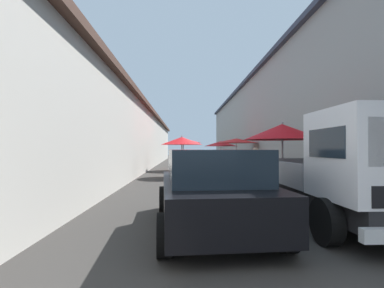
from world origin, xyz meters
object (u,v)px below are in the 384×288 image
object	(u,v)px
fruit_stall_near_right	(236,144)
parked_scooter	(267,172)
delivery_truck	(354,173)
fruit_stall_mid_lane	(183,145)
hatchback_car	(211,188)
fruit_stall_far_right	(181,145)
vendor_by_crates	(255,163)
fruit_stall_near_left	(281,139)
fruit_stall_far_left	(221,146)

from	to	relation	value
fruit_stall_near_right	parked_scooter	size ratio (longest dim) A/B	1.72
fruit_stall_near_right	delivery_truck	bearing A→B (deg)	177.85
fruit_stall_mid_lane	hatchback_car	world-z (taller)	fruit_stall_mid_lane
fruit_stall_far_right	vendor_by_crates	distance (m)	4.13
fruit_stall_mid_lane	vendor_by_crates	size ratio (longest dim) A/B	1.62
hatchback_car	vendor_by_crates	xyz separation A→B (m)	(6.81, -2.57, 0.12)
vendor_by_crates	parked_scooter	world-z (taller)	vendor_by_crates
fruit_stall_near_right	hatchback_car	size ratio (longest dim) A/B	0.72
fruit_stall_far_right	delivery_truck	bearing A→B (deg)	-161.77
fruit_stall_mid_lane	fruit_stall_near_right	bearing A→B (deg)	-90.67
fruit_stall_far_right	fruit_stall_mid_lane	distance (m)	4.31
fruit_stall_near_left	fruit_stall_mid_lane	size ratio (longest dim) A/B	0.95
fruit_stall_near_right	fruit_stall_far_right	xyz separation A→B (m)	(-4.27, 3.67, -0.11)
fruit_stall_mid_lane	parked_scooter	xyz separation A→B (m)	(-6.76, -3.65, -1.22)
fruit_stall_far_left	parked_scooter	size ratio (longest dim) A/B	1.53
vendor_by_crates	delivery_truck	bearing A→B (deg)	179.64
delivery_truck	fruit_stall_far_right	bearing A→B (deg)	18.23
parked_scooter	delivery_truck	bearing A→B (deg)	175.39
fruit_stall_near_right	fruit_stall_near_left	xyz separation A→B (m)	(-10.37, 0.60, 0.00)
fruit_stall_far_left	fruit_stall_mid_lane	bearing A→B (deg)	128.87
delivery_truck	vendor_by_crates	bearing A→B (deg)	-0.36
fruit_stall_near_right	delivery_truck	xyz separation A→B (m)	(-13.85, 0.52, -0.70)
fruit_stall_far_left	hatchback_car	distance (m)	16.11
fruit_stall_far_right	vendor_by_crates	size ratio (longest dim) A/B	1.42
fruit_stall_near_left	delivery_truck	size ratio (longest dim) A/B	0.47
fruit_stall_mid_lane	delivery_truck	size ratio (longest dim) A/B	0.49
fruit_stall_far_left	delivery_truck	distance (m)	16.19
fruit_stall_near_right	fruit_stall_near_left	size ratio (longest dim) A/B	1.25
fruit_stall_near_right	delivery_truck	world-z (taller)	fruit_stall_near_right
parked_scooter	fruit_stall_far_right	bearing A→B (deg)	56.74
fruit_stall_near_right	fruit_stall_far_left	xyz separation A→B (m)	(2.33, 0.75, -0.13)
fruit_stall_near_left	vendor_by_crates	size ratio (longest dim) A/B	1.53
fruit_stall_far_right	fruit_stall_far_left	bearing A→B (deg)	-23.84
delivery_truck	fruit_stall_mid_lane	bearing A→B (deg)	12.50
fruit_stall_mid_lane	vendor_by_crates	bearing A→B (deg)	-155.39
fruit_stall_far_left	fruit_stall_mid_lane	size ratio (longest dim) A/B	1.05
fruit_stall_near_left	hatchback_car	xyz separation A→B (m)	(-3.21, 2.45, -1.00)
fruit_stall_near_left	fruit_stall_near_right	bearing A→B (deg)	-3.30
fruit_stall_near_right	fruit_stall_far_left	world-z (taller)	fruit_stall_near_right
hatchback_car	vendor_by_crates	bearing A→B (deg)	-20.71
fruit_stall_near_left	parked_scooter	bearing A→B (deg)	-10.14
parked_scooter	vendor_by_crates	bearing A→B (deg)	96.35
fruit_stall_near_right	parked_scooter	world-z (taller)	fruit_stall_near_right
hatchback_car	fruit_stall_mid_lane	bearing A→B (deg)	2.31
fruit_stall_near_left	hatchback_car	size ratio (longest dim) A/B	0.58
fruit_stall_near_left	fruit_stall_far_right	size ratio (longest dim) A/B	1.08
fruit_stall_far_right	hatchback_car	distance (m)	9.38
fruit_stall_near_left	hatchback_car	distance (m)	4.17
delivery_truck	vendor_by_crates	xyz separation A→B (m)	(7.07, -0.04, -0.18)
fruit_stall_near_left	fruit_stall_far_right	xyz separation A→B (m)	(6.10, 3.08, -0.12)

